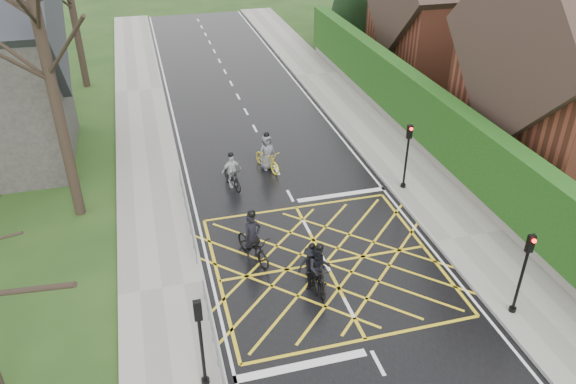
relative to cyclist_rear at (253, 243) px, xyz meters
name	(u,v)px	position (x,y,z in m)	size (l,w,h in m)	color
ground	(325,263)	(2.53, -1.01, -0.68)	(120.00, 120.00, 0.00)	#183210
road	(325,263)	(2.53, -1.01, -0.68)	(9.00, 80.00, 0.01)	black
sidewalk_right	(469,237)	(8.53, -1.01, -0.61)	(3.00, 80.00, 0.15)	gray
sidewalk_left	(162,289)	(-3.47, -1.01, -0.61)	(3.00, 80.00, 0.15)	gray
stone_wall	(437,158)	(10.28, 4.99, -0.33)	(0.50, 38.00, 0.70)	slate
hedge	(442,126)	(10.28, 4.99, 1.42)	(0.90, 38.00, 2.80)	#103B10
house_far	(454,10)	(17.28, 16.99, 3.68)	(9.80, 8.80, 10.30)	brown
tree_near	(38,26)	(-6.47, 4.99, 7.23)	(9.24, 9.24, 11.44)	black
railing_south	(215,339)	(-2.12, -4.51, 0.10)	(0.05, 5.04, 1.03)	slate
railing_north	(187,207)	(-2.12, 2.99, 0.10)	(0.05, 6.04, 1.03)	slate
traffic_light_ne	(407,157)	(7.63, 3.19, 0.98)	(0.24, 0.31, 3.21)	black
traffic_light_se	(522,275)	(7.63, -5.21, 0.98)	(0.24, 0.31, 3.21)	black
traffic_light_sw	(201,344)	(-2.57, -5.50, 0.98)	(0.24, 0.31, 3.21)	black
cyclist_rear	(253,243)	(0.00, 0.00, 0.00)	(1.43, 2.29, 2.10)	black
cyclist_back	(319,272)	(1.85, -2.29, 0.03)	(0.91, 1.94, 1.90)	black
cyclist_mid	(312,269)	(1.70, -1.93, -0.07)	(1.04, 1.77, 1.68)	black
cyclist_front	(232,174)	(0.18, 5.48, -0.04)	(1.01, 1.81, 1.75)	black
cyclist_lead	(267,157)	(2.13, 6.74, -0.01)	(1.33, 2.10, 1.93)	gold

